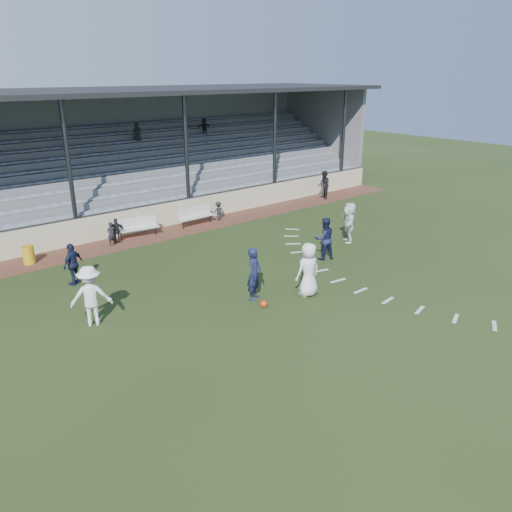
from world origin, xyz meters
The scene contains 19 objects.
ground centered at (0.00, 0.00, 0.00)m, with size 90.00×90.00×0.00m, color #223114.
cinder_track centered at (0.00, 10.50, 0.01)m, with size 34.00×2.00×0.02m, color #512C20.
retaining_wall centered at (0.00, 11.55, 0.60)m, with size 34.00×0.18×1.20m, color beige.
bench_left centered at (-0.46, 10.81, 0.58)m, with size 2.04×0.75×0.95m.
bench_right centered at (2.78, 10.73, 0.58)m, with size 2.02×0.55×0.95m.
trash_bin centered at (-5.53, 10.43, 0.40)m, with size 0.47×0.47×0.75m, color #C29316.
football centered at (-0.73, 1.22, 0.12)m, with size 0.25×0.25×0.25m, color red.
player_white_lead centered at (1.10, 0.97, 0.97)m, with size 0.95×0.62×1.94m, color white.
player_navy_lead centered at (-0.53, 1.95, 0.93)m, with size 0.68×0.45×1.87m, color #151B3C.
player_navy_mid centered at (4.22, 3.12, 0.90)m, with size 0.88×0.68×1.80m, color #151B3C.
player_white_wing centered at (-5.60, 3.71, 0.97)m, with size 1.26×0.72×1.94m, color white.
player_navy_wing centered at (-4.86, 7.18, 0.80)m, with size 0.94×0.39×1.60m, color #151B3C.
player_white_back centered at (6.78, 3.96, 0.93)m, with size 1.73×0.55×1.87m, color white.
official centered at (11.99, 10.40, 0.88)m, with size 0.84×0.65×1.73m, color black.
sub_left_near centered at (-1.95, 10.40, 0.57)m, with size 0.40×0.26×1.10m, color black.
sub_left_far centered at (-1.58, 10.58, 0.60)m, with size 0.68×0.28×1.17m, color black.
sub_right centered at (4.19, 10.66, 0.52)m, with size 0.65×0.37×1.00m, color black.
grandstand centered at (0.00, 16.26, 2.20)m, with size 34.60×9.00×6.61m.
penalty_arc centered at (4.12, 0.00, 0.01)m, with size 3.89×14.63×0.01m.
Camera 1 is at (-10.58, -10.26, 7.44)m, focal length 35.00 mm.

